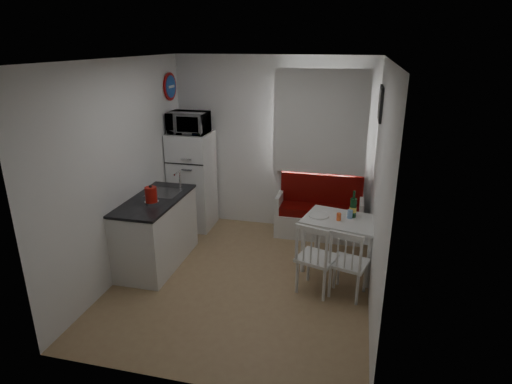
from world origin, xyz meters
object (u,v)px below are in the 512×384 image
kitchen_counter (157,231)px  wine_bottle (353,204)px  dining_table (342,225)px  fridge (193,181)px  bench (319,216)px  kettle (151,195)px  chair_right (349,258)px  microwave (188,123)px  chair_left (316,252)px

kitchen_counter → wine_bottle: kitchen_counter is taller
dining_table → fridge: bearing=172.6°
bench → kettle: (-1.92, -1.52, 0.71)m
chair_right → kettle: kettle is taller
fridge → kettle: 1.43m
fridge → microwave: 0.91m
chair_right → fridge: size_ratio=0.32×
dining_table → kettle: (-2.29, -0.54, 0.40)m
chair_right → kettle: bearing=-167.1°
chair_left → wine_bottle: wine_bottle is taller
bench → chair_right: (0.48, -1.63, 0.22)m
bench → chair_right: bearing=-73.6°
dining_table → chair_left: size_ratio=2.06×
dining_table → microwave: bearing=173.6°
chair_left → microwave: (-2.07, 1.47, 1.11)m
kitchen_counter → fridge: (0.02, 1.24, 0.29)m
chair_left → bench: bearing=111.6°
chair_right → wine_bottle: bearing=105.5°
chair_left → wine_bottle: bearing=81.9°
bench → kettle: 2.55m
bench → chair_left: bench is taller
wine_bottle → bench: bearing=118.9°
microwave → wine_bottle: microwave is taller
chair_right → kitchen_counter: bearing=-170.8°
bench → dining_table: 1.09m
kitchen_counter → chair_right: (2.45, -0.27, 0.06)m
wine_bottle → chair_left: bearing=-115.5°
kettle → dining_table: bearing=13.4°
chair_right → chair_left: bearing=-163.8°
chair_left → wine_bottle: (0.36, 0.76, 0.33)m
bench → fridge: fridge is taller
microwave → dining_table: bearing=-19.3°
kettle → chair_right: bearing=-2.7°
chair_left → microwave: bearing=162.0°
chair_left → kitchen_counter: bearing=-170.2°
chair_left → fridge: size_ratio=0.34×
kettle → kitchen_counter: bearing=107.0°
kitchen_counter → chair_left: (2.09, -0.28, 0.09)m
dining_table → fridge: (-2.32, 0.86, 0.13)m
kitchen_counter → kettle: size_ratio=5.74×
dining_table → wine_bottle: wine_bottle is taller
chair_left → kettle: kettle is taller
chair_right → fridge: (-2.43, 1.52, 0.23)m
wine_bottle → kettle: bearing=-165.0°
dining_table → wine_bottle: 0.29m
bench → chair_left: size_ratio=2.49×
bench → chair_right: 1.71m
kitchen_counter → bench: bearing=34.5°
fridge → dining_table: bearing=-20.4°
kitchen_counter → kettle: bearing=-73.0°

